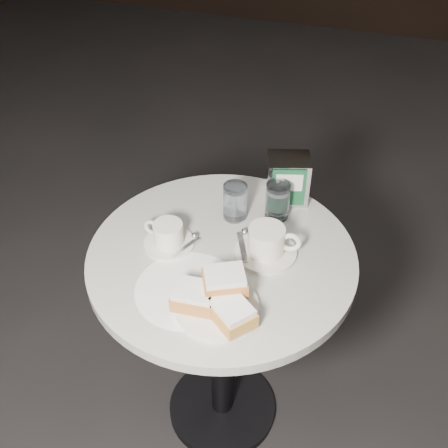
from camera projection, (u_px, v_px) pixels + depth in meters
ground at (222, 409)px, 1.94m from camera, size 7.00×7.00×0.00m
cafe_table at (222, 304)px, 1.58m from camera, size 0.70×0.70×0.74m
sugar_spill at (188, 289)px, 1.36m from camera, size 0.32×0.32×0.00m
beignet_plate at (217, 300)px, 1.28m from camera, size 0.24×0.24×0.10m
coffee_cup_left at (168, 236)px, 1.46m from camera, size 0.15×0.15×0.07m
coffee_cup_right at (267, 243)px, 1.43m from camera, size 0.18×0.18×0.08m
water_glass_left at (235, 202)px, 1.53m from camera, size 0.07×0.07×0.11m
water_glass_right at (277, 201)px, 1.53m from camera, size 0.08×0.08×0.11m
napkin_dispenser at (288, 179)px, 1.58m from camera, size 0.14×0.12×0.14m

